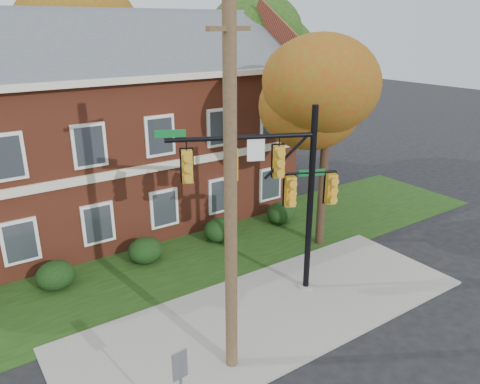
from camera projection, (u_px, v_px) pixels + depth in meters
ground at (291, 328)px, 14.85m from camera, size 120.00×120.00×0.00m
sidewalk at (272, 312)px, 15.62m from camera, size 14.00×5.00×0.08m
grass_strip at (198, 255)px, 19.50m from camera, size 30.00×6.00×0.04m
apartment_building at (92, 120)px, 21.37m from camera, size 18.80×8.80×9.74m
hedge_left at (55, 275)px, 16.95m from camera, size 1.40×1.26×1.05m
hedge_center at (145, 250)px, 18.81m from camera, size 1.40×1.26×1.05m
hedge_right at (219, 230)px, 20.67m from camera, size 1.40×1.26×1.05m
hedge_far_right at (281, 213)px, 22.53m from camera, size 1.40×1.26×1.05m
tree_near_right at (335, 90)px, 18.37m from camera, size 4.50×4.25×8.58m
tree_right_rear at (276, 42)px, 26.99m from camera, size 6.30×5.95×10.62m
tree_far_rear at (64, 29)px, 26.86m from camera, size 6.84×6.46×11.52m
traffic_signal at (276, 183)px, 15.44m from camera, size 5.55×2.60×6.71m
utility_pole at (231, 202)px, 11.56m from camera, size 1.46×0.64×9.79m
sign_post at (181, 382)px, 10.25m from camera, size 0.37×0.08×2.53m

